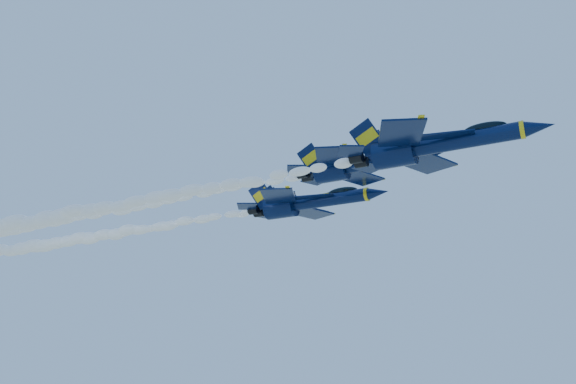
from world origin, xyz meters
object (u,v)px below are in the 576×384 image
at_px(jet_lead, 433,145).
at_px(jet_second, 360,165).
at_px(jet_third, 307,202).
at_px(jet_fourth, 307,203).

xyz_separation_m(jet_lead, jet_second, (-9.69, 6.69, 1.91)).
distance_m(jet_third, jet_fourth, 7.90).
bearing_deg(jet_fourth, jet_third, -63.88).
height_order(jet_lead, jet_second, jet_second).
bearing_deg(jet_second, jet_fourth, 132.65).
height_order(jet_second, jet_third, jet_second).
xyz_separation_m(jet_lead, jet_third, (-20.38, 15.12, 1.14)).
height_order(jet_lead, jet_third, jet_third).
height_order(jet_third, jet_fourth, jet_fourth).
relative_size(jet_third, jet_fourth, 1.14).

